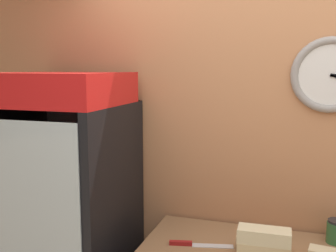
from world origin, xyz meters
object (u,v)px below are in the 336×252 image
at_px(sandwich_flat_left, 262,246).
at_px(condiment_jar, 336,232).
at_px(sandwich_stack_top, 264,236).
at_px(beverage_cooler, 70,210).
at_px(sandwich_stack_middle, 264,249).
at_px(chefs_knife, 192,244).

distance_m(sandwich_flat_left, condiment_jar, 0.45).
relative_size(sandwich_stack_top, sandwich_flat_left, 0.90).
height_order(beverage_cooler, sandwich_stack_middle, beverage_cooler).
bearing_deg(condiment_jar, beverage_cooler, -172.07).
bearing_deg(sandwich_stack_top, sandwich_flat_left, 96.66).
xyz_separation_m(sandwich_stack_middle, condiment_jar, (0.36, 0.41, -0.04)).
relative_size(sandwich_stack_middle, condiment_jar, 1.94).
bearing_deg(sandwich_stack_middle, sandwich_flat_left, 96.66).
xyz_separation_m(sandwich_stack_top, condiment_jar, (0.36, 0.41, -0.10)).
bearing_deg(sandwich_stack_top, beverage_cooler, 170.40).
distance_m(sandwich_stack_middle, chefs_knife, 0.42).
bearing_deg(chefs_knife, beverage_cooler, 175.57).
height_order(beverage_cooler, condiment_jar, beverage_cooler).
height_order(sandwich_stack_middle, sandwich_stack_top, sandwich_stack_top).
xyz_separation_m(beverage_cooler, sandwich_flat_left, (1.15, -0.02, -0.06)).
distance_m(sandwich_stack_top, sandwich_flat_left, 0.22).
xyz_separation_m(sandwich_stack_middle, sandwich_flat_left, (-0.02, 0.18, -0.07)).
distance_m(beverage_cooler, sandwich_flat_left, 1.15).
bearing_deg(sandwich_flat_left, condiment_jar, 31.63).
relative_size(sandwich_flat_left, condiment_jar, 2.13).
bearing_deg(condiment_jar, sandwich_flat_left, -148.37).
xyz_separation_m(sandwich_flat_left, chefs_knife, (-0.36, -0.04, -0.02)).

